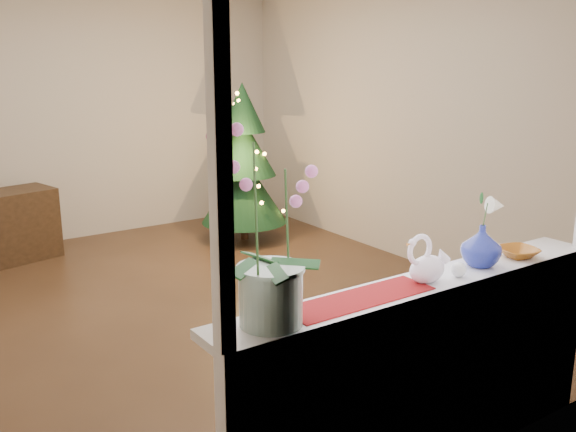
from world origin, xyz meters
The scene contains 16 objects.
ground centered at (0.00, 0.00, 0.00)m, with size 5.00×5.00×0.00m, color #3B2618.
wall_back centered at (0.00, 2.50, 1.35)m, with size 4.50×0.10×2.70m, color beige.
wall_front centered at (0.00, -2.50, 1.35)m, with size 4.50×0.10×2.70m, color beige.
wall_right centered at (2.25, 0.00, 1.35)m, with size 0.10×5.00×2.70m, color beige.
window_apron centered at (0.00, -2.46, 0.44)m, with size 2.20×0.08×0.88m, color white.
windowsill centered at (0.00, -2.37, 0.90)m, with size 2.20×0.26×0.04m, color white.
window_frame centered at (0.00, -2.47, 1.70)m, with size 2.22×0.06×1.60m, color white, non-canonical shape.
runner centered at (-0.38, -2.37, 0.92)m, with size 0.70×0.20×0.01m, color maroon.
orchid_pot centered at (-0.83, -2.37, 1.30)m, with size 0.26×0.26×0.77m, color white, non-canonical shape.
swan centered at (0.01, -2.38, 1.03)m, with size 0.26×0.12×0.22m, color white, non-canonical shape.
blue_vase centered at (0.39, -2.37, 1.04)m, with size 0.22×0.22×0.23m, color navy.
lily centered at (0.39, -2.37, 1.24)m, with size 0.13×0.07×0.18m, color silver, non-canonical shape.
paperweight centered at (0.18, -2.42, 0.96)m, with size 0.07×0.07×0.07m, color white.
amber_dish centered at (0.66, -2.38, 0.94)m, with size 0.17×0.17×0.04m, color #8C4D10.
xmas_tree centered at (1.32, 1.43, 0.82)m, with size 0.90×0.90×1.65m, color black, non-canonical shape.
side_table centered at (-0.94, 2.05, 0.34)m, with size 0.90×0.45×0.68m, color black.
Camera 1 is at (-2.06, -4.27, 1.91)m, focal length 40.00 mm.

